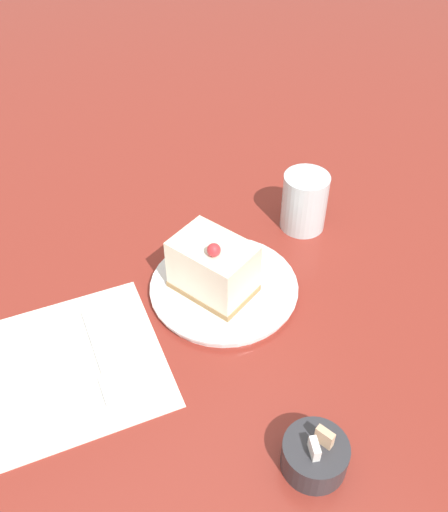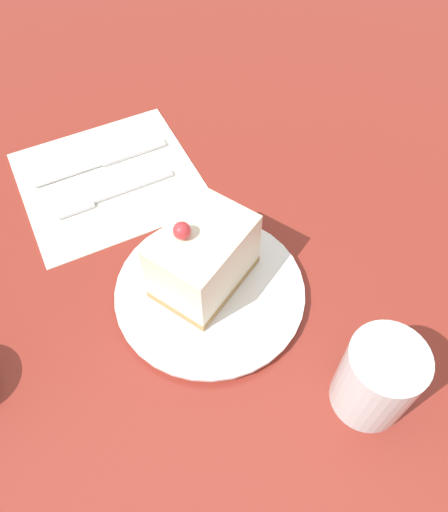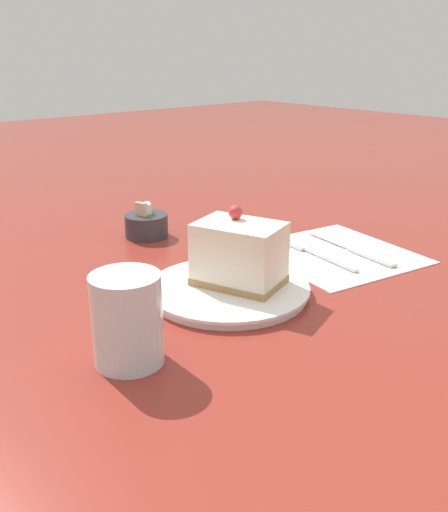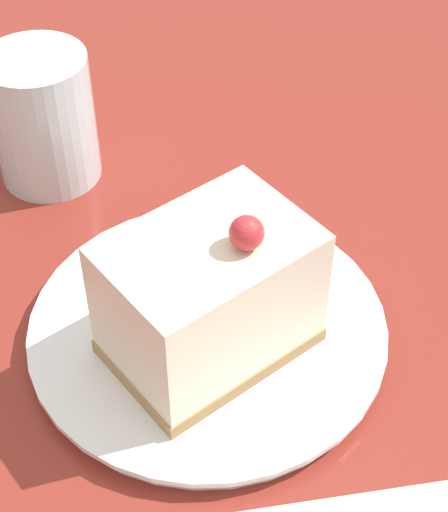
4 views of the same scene
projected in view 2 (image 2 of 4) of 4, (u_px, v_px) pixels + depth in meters
ground_plane at (227, 271)px, 0.57m from camera, size 4.00×4.00×0.00m
plate at (210, 292)px, 0.55m from camera, size 0.21×0.21×0.01m
cake_slice at (203, 257)px, 0.52m from camera, size 0.11×0.13×0.10m
napkin at (109, 179)px, 0.66m from camera, size 0.25×0.25×0.00m
fork at (105, 196)px, 0.64m from camera, size 0.04×0.16×0.00m
knife at (114, 159)px, 0.67m from camera, size 0.04×0.18×0.00m
drinking_glass at (377, 379)px, 0.45m from camera, size 0.07×0.07×0.09m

